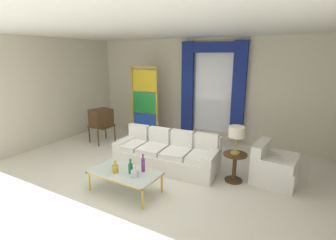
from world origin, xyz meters
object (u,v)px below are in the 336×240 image
(bottle_ruby_flask, at_px, (143,164))
(stained_glass_divider, at_px, (145,104))
(vintage_tv, at_px, (101,118))
(couch_white_long, at_px, (168,154))
(bottle_amber_squat, at_px, (131,167))
(coffee_table, at_px, (125,173))
(armchair_white, at_px, (272,168))
(table_lamp_brass, at_px, (237,133))
(bottle_blue_decanter, at_px, (135,173))
(peacock_figurine, at_px, (149,134))
(bottle_crystal_tall, at_px, (115,168))
(round_side_table, at_px, (234,165))

(bottle_ruby_flask, relative_size, stained_glass_divider, 0.16)
(stained_glass_divider, bearing_deg, vintage_tv, -128.49)
(couch_white_long, height_order, bottle_amber_squat, couch_white_long)
(coffee_table, xyz_separation_m, vintage_tv, (-2.39, 1.91, 0.35))
(armchair_white, xyz_separation_m, table_lamp_brass, (-0.68, -0.35, 0.74))
(stained_glass_divider, bearing_deg, table_lamp_brass, -25.11)
(bottle_blue_decanter, relative_size, table_lamp_brass, 0.40)
(bottle_amber_squat, xyz_separation_m, bottle_ruby_flask, (0.16, 0.17, 0.03))
(bottle_blue_decanter, distance_m, peacock_figurine, 3.11)
(bottle_amber_squat, xyz_separation_m, table_lamp_brass, (1.53, 1.43, 0.51))
(bottle_crystal_tall, bearing_deg, peacock_figurine, 111.32)
(bottle_blue_decanter, distance_m, vintage_tv, 3.35)
(bottle_blue_decanter, bearing_deg, round_side_table, 47.51)
(table_lamp_brass, bearing_deg, couch_white_long, -178.24)
(coffee_table, bearing_deg, bottle_crystal_tall, -140.75)
(vintage_tv, distance_m, round_side_table, 4.11)
(stained_glass_divider, bearing_deg, bottle_blue_decanter, -58.50)
(table_lamp_brass, bearing_deg, stained_glass_divider, 154.89)
(bottle_blue_decanter, bearing_deg, armchair_white, 42.16)
(coffee_table, height_order, bottle_ruby_flask, bottle_ruby_flask)
(bottle_ruby_flask, distance_m, table_lamp_brass, 1.92)
(table_lamp_brass, bearing_deg, bottle_blue_decanter, -132.49)
(round_side_table, bearing_deg, coffee_table, -139.47)
(bottle_amber_squat, distance_m, round_side_table, 2.10)
(bottle_crystal_tall, xyz_separation_m, table_lamp_brass, (1.80, 1.54, 0.54))
(bottle_blue_decanter, relative_size, bottle_ruby_flask, 0.66)
(bottle_blue_decanter, bearing_deg, vintage_tv, 143.41)
(peacock_figurine, bearing_deg, round_side_table, -22.82)
(round_side_table, xyz_separation_m, table_lamp_brass, (0.00, 0.00, 0.67))
(bottle_amber_squat, bearing_deg, round_side_table, 42.93)
(bottle_blue_decanter, bearing_deg, bottle_ruby_flask, 88.51)
(armchair_white, bearing_deg, stained_glass_divider, 163.46)
(round_side_table, bearing_deg, stained_glass_divider, 154.89)
(couch_white_long, relative_size, bottle_amber_squat, 8.41)
(stained_glass_divider, height_order, peacock_figurine, stained_glass_divider)
(coffee_table, height_order, bottle_amber_squat, bottle_amber_squat)
(table_lamp_brass, bearing_deg, vintage_tv, 173.26)
(stained_glass_divider, bearing_deg, bottle_crystal_tall, -64.86)
(bottle_blue_decanter, distance_m, bottle_amber_squat, 0.18)
(stained_glass_divider, height_order, round_side_table, stained_glass_divider)
(bottle_ruby_flask, distance_m, armchair_white, 2.62)
(armchair_white, bearing_deg, vintage_tv, 178.48)
(coffee_table, height_order, bottle_blue_decanter, bottle_blue_decanter)
(bottle_amber_squat, height_order, stained_glass_divider, stained_glass_divider)
(bottle_ruby_flask, bearing_deg, vintage_tv, 147.17)
(armchair_white, xyz_separation_m, round_side_table, (-0.68, -0.35, 0.07))
(vintage_tv, distance_m, armchair_white, 4.76)
(couch_white_long, xyz_separation_m, vintage_tv, (-2.53, 0.53, 0.42))
(bottle_amber_squat, height_order, bottle_ruby_flask, bottle_ruby_flask)
(armchair_white, bearing_deg, coffee_table, -142.78)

